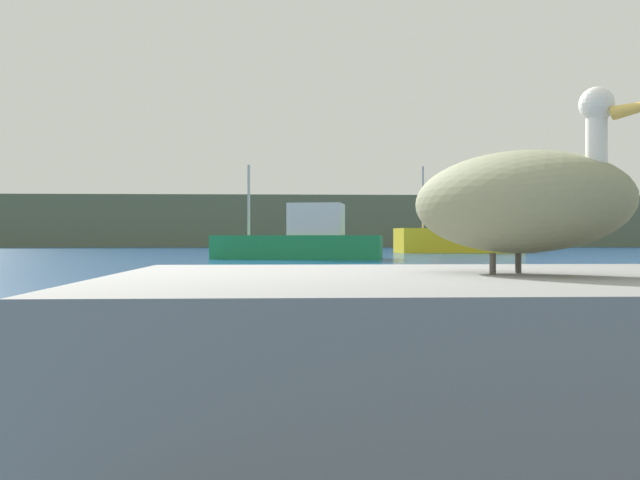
{
  "coord_description": "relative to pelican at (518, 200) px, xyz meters",
  "views": [
    {
      "loc": [
        0.22,
        -4.06,
        0.94
      ],
      "look_at": [
        1.6,
        23.02,
        0.84
      ],
      "focal_mm": 40.82,
      "sensor_mm": 36.0,
      "label": 1
    }
  ],
  "objects": [
    {
      "name": "fishing_boat_green",
      "position": [
        -0.24,
        28.4,
        -0.27
      ],
      "size": [
        7.62,
        3.72,
        4.14
      ],
      "rotation": [
        0.0,
        0.0,
        2.95
      ],
      "color": "#1E8C4C",
      "rests_on": "ground"
    },
    {
      "name": "pier_dock",
      "position": [
        -0.01,
        0.01,
        -0.73
      ],
      "size": [
        3.8,
        2.56,
        0.77
      ],
      "primitive_type": "cube",
      "color": "gray",
      "rests_on": "ground"
    },
    {
      "name": "pelican",
      "position": [
        0.0,
        0.0,
        0.0
      ],
      "size": [
        1.17,
        1.35,
        0.82
      ],
      "rotation": [
        0.0,
        0.0,
        -0.91
      ],
      "color": "gray",
      "rests_on": "pier_dock"
    },
    {
      "name": "hillside_backdrop",
      "position": [
        -1.32,
        73.79,
        1.4
      ],
      "size": [
        140.0,
        15.64,
        5.03
      ],
      "primitive_type": "cube",
      "color": "#5B664C",
      "rests_on": "ground"
    },
    {
      "name": "fishing_boat_yellow",
      "position": [
        9.68,
        40.71,
        -0.11
      ],
      "size": [
        7.93,
        3.21,
        5.26
      ],
      "rotation": [
        0.0,
        0.0,
        3.27
      ],
      "color": "yellow",
      "rests_on": "ground"
    },
    {
      "name": "ground_plane",
      "position": [
        -1.32,
        0.69,
        -1.12
      ],
      "size": [
        260.0,
        260.0,
        0.0
      ],
      "primitive_type": "plane",
      "color": "#194C93"
    }
  ]
}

